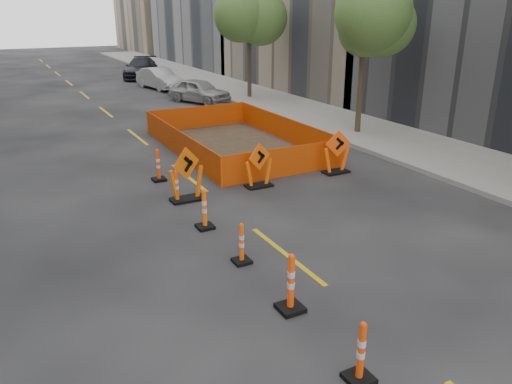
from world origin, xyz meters
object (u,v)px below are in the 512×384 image
channelizer_4 (291,283)px  channelizer_7 (177,186)px  chevron_sign_left (186,174)px  chevron_sign_right (337,152)px  channelizer_3 (361,352)px  parked_car_far (141,68)px  chevron_sign_center (259,165)px  channelizer_6 (204,209)px  parked_car_mid (159,78)px  channelizer_8 (158,165)px  channelizer_5 (242,243)px  parked_car_near (199,91)px

channelizer_4 → channelizer_7: (0.02, 6.01, -0.10)m
chevron_sign_left → chevron_sign_right: (5.17, 0.02, -0.06)m
channelizer_3 → parked_car_far: size_ratio=0.20×
channelizer_3 → chevron_sign_center: bearing=71.6°
channelizer_6 → chevron_sign_left: 2.03m
channelizer_7 → chevron_sign_right: 5.46m
parked_car_mid → channelizer_4: bearing=-113.3°
channelizer_8 → chevron_sign_center: (2.49, -1.97, 0.17)m
channelizer_3 → channelizer_6: (0.08, 6.01, 0.01)m
channelizer_3 → parked_car_mid: (6.03, 28.13, 0.18)m
channelizer_6 → parked_car_far: bearing=77.1°
channelizer_3 → channelizer_8: size_ratio=0.99×
channelizer_6 → chevron_sign_center: (2.60, 2.03, 0.17)m
channelizer_7 → chevron_sign_left: chevron_sign_left is taller
channelizer_3 → parked_car_far: 34.61m
chevron_sign_right → parked_car_mid: (0.49, 20.10, -0.04)m
parked_car_far → channelizer_3: bearing=-76.1°
channelizer_7 → channelizer_8: 2.01m
parked_car_mid → chevron_sign_left: bearing=-116.2°
channelizer_4 → parked_car_mid: parked_car_mid is taller
channelizer_8 → chevron_sign_left: (0.19, -2.01, 0.27)m
channelizer_6 → chevron_sign_center: chevron_sign_center is taller
channelizer_5 → channelizer_7: (-0.01, 4.01, 0.01)m
channelizer_7 → chevron_sign_left: 0.43m
chevron_sign_center → chevron_sign_left: bearing=167.6°
channelizer_6 → parked_car_near: bearing=68.5°
channelizer_3 → channelizer_4: size_ratio=0.89×
channelizer_5 → chevron_sign_left: size_ratio=0.59×
chevron_sign_left → parked_car_mid: bearing=52.2°
chevron_sign_left → channelizer_7: bearing=156.3°
parked_car_near → channelizer_4: bearing=-132.2°
channelizer_6 → parked_car_far: parked_car_far is taller
chevron_sign_center → parked_car_mid: chevron_sign_center is taller
chevron_sign_left → chevron_sign_center: (2.30, 0.04, -0.10)m
parked_car_near → chevron_sign_center: bearing=-129.6°
chevron_sign_left → parked_car_near: bearing=44.6°
channelizer_5 → channelizer_8: (0.10, 6.01, 0.05)m
parked_car_mid → chevron_sign_center: bearing=-109.9°
chevron_sign_left → parked_car_far: size_ratio=0.30×
parked_car_near → channelizer_5: bearing=-133.9°
parked_car_far → parked_car_mid: bearing=-69.5°
channelizer_7 → channelizer_6: bearing=-90.1°
chevron_sign_left → chevron_sign_right: size_ratio=1.08×
chevron_sign_left → parked_car_near: 15.42m
parked_car_mid → channelizer_8: bearing=-118.3°
channelizer_8 → chevron_sign_right: chevron_sign_right is taller
parked_car_mid → parked_car_far: 5.89m
channelizer_5 → parked_car_far: 30.66m
channelizer_7 → chevron_sign_right: bearing=0.2°
channelizer_4 → chevron_sign_right: chevron_sign_right is taller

